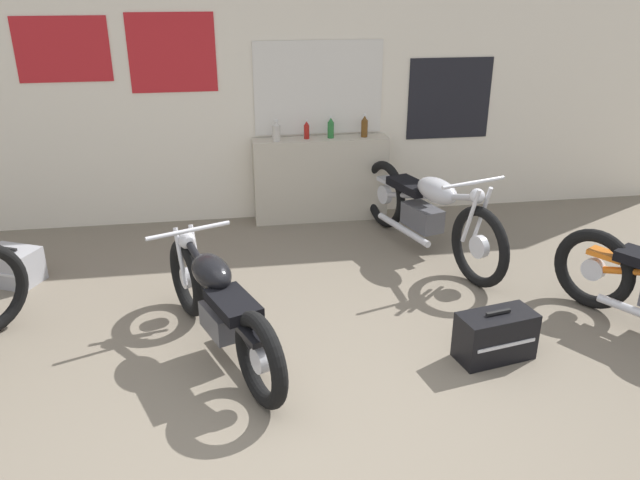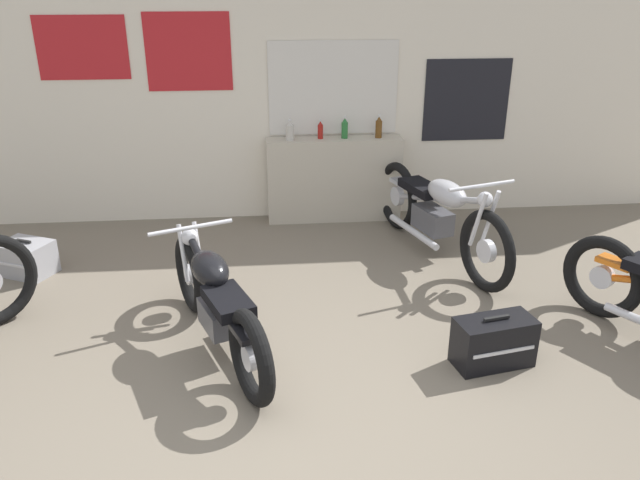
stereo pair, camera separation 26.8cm
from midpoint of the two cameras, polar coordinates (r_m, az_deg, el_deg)
ground_plane at (r=3.81m, az=-1.34°, el=-17.61°), size 24.00×24.00×0.00m
wall_back at (r=6.66m, az=-3.64°, el=13.68°), size 10.00×0.07×2.80m
sill_counter at (r=6.76m, az=2.43°, el=5.55°), size 1.44×0.28×0.90m
bottle_leftmost at (r=6.53m, az=-1.58°, el=9.93°), size 0.08×0.08×0.22m
bottle_left_center at (r=6.61m, az=1.21°, el=10.00°), size 0.06×0.06×0.20m
bottle_center at (r=6.64m, az=3.45°, el=10.14°), size 0.07×0.07×0.23m
bottle_right_center at (r=6.69m, az=6.56°, el=10.18°), size 0.07×0.07×0.25m
motorcycle_black at (r=4.41m, az=-7.69°, el=-5.65°), size 0.90×1.83×0.77m
motorcycle_silver at (r=5.97m, az=11.93°, el=2.45°), size 0.86×2.16×0.90m
hard_case_silver at (r=6.10m, az=-24.10°, el=-1.55°), size 0.53×0.47×0.33m
hard_case_black at (r=4.51m, az=17.26°, el=-8.91°), size 0.58×0.36×0.37m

